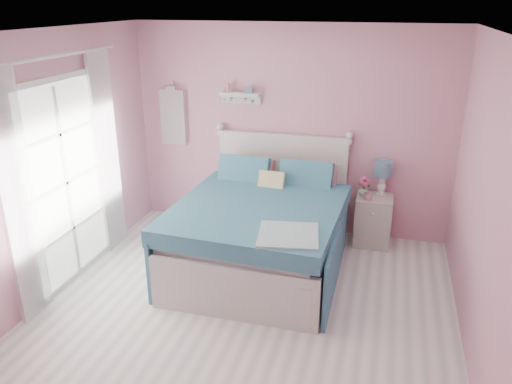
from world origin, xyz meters
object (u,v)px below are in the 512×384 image
at_px(vase, 364,190).
at_px(bed, 262,231).
at_px(teacup, 368,197).
at_px(table_lamp, 383,171).
at_px(nightstand, 373,220).

bearing_deg(vase, bed, -139.84).
relative_size(vase, teacup, 1.28).
xyz_separation_m(table_lamp, teacup, (-0.15, -0.23, -0.26)).
bearing_deg(vase, teacup, -66.59).
distance_m(bed, vase, 1.39).
xyz_separation_m(nightstand, teacup, (-0.08, -0.11, 0.35)).
bearing_deg(nightstand, bed, -143.78).
bearing_deg(bed, vase, 42.97).
bearing_deg(vase, table_lamp, 26.46).
relative_size(bed, table_lamp, 5.20).
height_order(bed, nightstand, bed).
xyz_separation_m(bed, table_lamp, (1.25, 0.98, 0.50)).
distance_m(nightstand, table_lamp, 0.62).
distance_m(table_lamp, teacup, 0.38).
bearing_deg(teacup, bed, -145.64).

